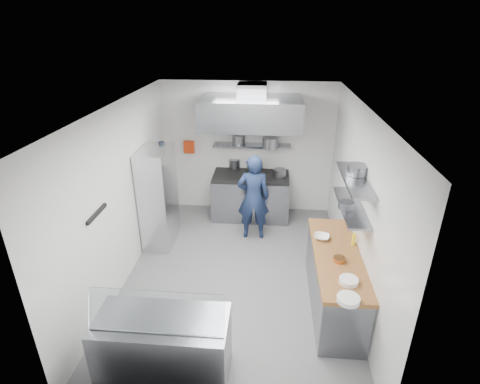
# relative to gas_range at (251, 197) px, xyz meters

# --- Properties ---
(floor) EXTENTS (5.00, 5.00, 0.00)m
(floor) POSITION_rel_gas_range_xyz_m (-0.10, -2.10, -0.45)
(floor) COLOR #545456
(floor) RESTS_ON ground
(ceiling) EXTENTS (5.00, 5.00, 0.00)m
(ceiling) POSITION_rel_gas_range_xyz_m (-0.10, -2.10, 2.35)
(ceiling) COLOR silver
(ceiling) RESTS_ON wall_back
(wall_back) EXTENTS (3.60, 2.80, 0.02)m
(wall_back) POSITION_rel_gas_range_xyz_m (-0.10, 0.40, 0.95)
(wall_back) COLOR white
(wall_back) RESTS_ON floor
(wall_front) EXTENTS (3.60, 2.80, 0.02)m
(wall_front) POSITION_rel_gas_range_xyz_m (-0.10, -4.60, 0.95)
(wall_front) COLOR white
(wall_front) RESTS_ON floor
(wall_left) EXTENTS (2.80, 5.00, 0.02)m
(wall_left) POSITION_rel_gas_range_xyz_m (-1.90, -2.10, 0.95)
(wall_left) COLOR white
(wall_left) RESTS_ON floor
(wall_right) EXTENTS (2.80, 5.00, 0.02)m
(wall_right) POSITION_rel_gas_range_xyz_m (1.70, -2.10, 0.95)
(wall_right) COLOR white
(wall_right) RESTS_ON floor
(gas_range) EXTENTS (1.60, 0.80, 0.90)m
(gas_range) POSITION_rel_gas_range_xyz_m (0.00, 0.00, 0.00)
(gas_range) COLOR gray
(gas_range) RESTS_ON floor
(cooktop) EXTENTS (1.57, 0.78, 0.06)m
(cooktop) POSITION_rel_gas_range_xyz_m (0.00, 0.00, 0.48)
(cooktop) COLOR black
(cooktop) RESTS_ON gas_range
(stock_pot_left) EXTENTS (0.25, 0.25, 0.20)m
(stock_pot_left) POSITION_rel_gas_range_xyz_m (-0.38, 0.40, 0.61)
(stock_pot_left) COLOR slate
(stock_pot_left) RESTS_ON cooktop
(stock_pot_mid) EXTENTS (0.30, 0.30, 0.24)m
(stock_pot_mid) POSITION_rel_gas_range_xyz_m (0.06, 0.10, 0.63)
(stock_pot_mid) COLOR slate
(stock_pot_mid) RESTS_ON cooktop
(stock_pot_right) EXTENTS (0.26, 0.26, 0.16)m
(stock_pot_right) POSITION_rel_gas_range_xyz_m (0.59, -0.04, 0.59)
(stock_pot_right) COLOR slate
(stock_pot_right) RESTS_ON cooktop
(over_range_shelf) EXTENTS (1.60, 0.30, 0.04)m
(over_range_shelf) POSITION_rel_gas_range_xyz_m (0.00, 0.24, 1.07)
(over_range_shelf) COLOR gray
(over_range_shelf) RESTS_ON wall_back
(shelf_pot_a) EXTENTS (0.26, 0.26, 0.18)m
(shelf_pot_a) POSITION_rel_gas_range_xyz_m (-0.28, 0.28, 1.18)
(shelf_pot_a) COLOR slate
(shelf_pot_a) RESTS_ON over_range_shelf
(shelf_pot_b) EXTENTS (0.31, 0.31, 0.22)m
(shelf_pot_b) POSITION_rel_gas_range_xyz_m (0.38, 0.03, 1.20)
(shelf_pot_b) COLOR slate
(shelf_pot_b) RESTS_ON over_range_shelf
(extractor_hood) EXTENTS (1.90, 1.15, 0.55)m
(extractor_hood) POSITION_rel_gas_range_xyz_m (0.00, -0.18, 1.85)
(extractor_hood) COLOR gray
(extractor_hood) RESTS_ON wall_back
(hood_duct) EXTENTS (0.55, 0.55, 0.24)m
(hood_duct) POSITION_rel_gas_range_xyz_m (0.00, 0.05, 2.23)
(hood_duct) COLOR slate
(hood_duct) RESTS_ON extractor_hood
(red_firebox) EXTENTS (0.22, 0.10, 0.26)m
(red_firebox) POSITION_rel_gas_range_xyz_m (-1.35, 0.34, 0.97)
(red_firebox) COLOR red
(red_firebox) RESTS_ON wall_back
(chef) EXTENTS (0.64, 0.44, 1.68)m
(chef) POSITION_rel_gas_range_xyz_m (0.09, -0.84, 0.39)
(chef) COLOR #162343
(chef) RESTS_ON floor
(wire_rack) EXTENTS (0.50, 0.90, 1.85)m
(wire_rack) POSITION_rel_gas_range_xyz_m (-1.63, -1.16, 0.48)
(wire_rack) COLOR silver
(wire_rack) RESTS_ON floor
(rack_bin_a) EXTENTS (0.17, 0.21, 0.19)m
(rack_bin_a) POSITION_rel_gas_range_xyz_m (-1.63, -1.08, 0.35)
(rack_bin_a) COLOR white
(rack_bin_a) RESTS_ON wire_rack
(rack_bin_b) EXTENTS (0.15, 0.19, 0.17)m
(rack_bin_b) POSITION_rel_gas_range_xyz_m (-1.63, -0.64, 0.85)
(rack_bin_b) COLOR yellow
(rack_bin_b) RESTS_ON wire_rack
(rack_jar) EXTENTS (0.11, 0.11, 0.18)m
(rack_jar) POSITION_rel_gas_range_xyz_m (-1.58, -0.85, 1.35)
(rack_jar) COLOR black
(rack_jar) RESTS_ON wire_rack
(knife_strip) EXTENTS (0.04, 0.55, 0.05)m
(knife_strip) POSITION_rel_gas_range_xyz_m (-1.88, -3.00, 1.10)
(knife_strip) COLOR black
(knife_strip) RESTS_ON wall_left
(prep_counter_base) EXTENTS (0.62, 2.00, 0.84)m
(prep_counter_base) POSITION_rel_gas_range_xyz_m (1.38, -2.70, -0.03)
(prep_counter_base) COLOR gray
(prep_counter_base) RESTS_ON floor
(prep_counter_top) EXTENTS (0.65, 2.04, 0.06)m
(prep_counter_top) POSITION_rel_gas_range_xyz_m (1.38, -2.70, 0.42)
(prep_counter_top) COLOR #985D2F
(prep_counter_top) RESTS_ON prep_counter_base
(plate_stack_a) EXTENTS (0.27, 0.27, 0.06)m
(plate_stack_a) POSITION_rel_gas_range_xyz_m (1.35, -3.68, 0.48)
(plate_stack_a) COLOR white
(plate_stack_a) RESTS_ON prep_counter_top
(plate_stack_b) EXTENTS (0.24, 0.24, 0.06)m
(plate_stack_b) POSITION_rel_gas_range_xyz_m (1.42, -3.33, 0.48)
(plate_stack_b) COLOR white
(plate_stack_b) RESTS_ON prep_counter_top
(copper_pan) EXTENTS (0.16, 0.16, 0.06)m
(copper_pan) POSITION_rel_gas_range_xyz_m (1.37, -2.87, 0.48)
(copper_pan) COLOR #C07636
(copper_pan) RESTS_ON prep_counter_top
(squeeze_bottle) EXTENTS (0.06, 0.06, 0.18)m
(squeeze_bottle) POSITION_rel_gas_range_xyz_m (1.64, -2.43, 0.54)
(squeeze_bottle) COLOR yellow
(squeeze_bottle) RESTS_ON prep_counter_top
(mixing_bowl) EXTENTS (0.27, 0.27, 0.06)m
(mixing_bowl) POSITION_rel_gas_range_xyz_m (1.20, -2.31, 0.48)
(mixing_bowl) COLOR white
(mixing_bowl) RESTS_ON prep_counter_top
(wall_shelf_lower) EXTENTS (0.30, 1.30, 0.04)m
(wall_shelf_lower) POSITION_rel_gas_range_xyz_m (1.54, -2.40, 1.05)
(wall_shelf_lower) COLOR gray
(wall_shelf_lower) RESTS_ON wall_right
(wall_shelf_upper) EXTENTS (0.30, 1.30, 0.04)m
(wall_shelf_upper) POSITION_rel_gas_range_xyz_m (1.54, -2.40, 1.47)
(wall_shelf_upper) COLOR gray
(wall_shelf_upper) RESTS_ON wall_right
(shelf_pot_c) EXTENTS (0.22, 0.22, 0.10)m
(shelf_pot_c) POSITION_rel_gas_range_xyz_m (1.45, -2.50, 1.12)
(shelf_pot_c) COLOR slate
(shelf_pot_c) RESTS_ON wall_shelf_lower
(shelf_pot_d) EXTENTS (0.28, 0.28, 0.14)m
(shelf_pot_d) POSITION_rel_gas_range_xyz_m (1.59, -2.28, 1.56)
(shelf_pot_d) COLOR slate
(shelf_pot_d) RESTS_ON wall_shelf_upper
(display_case) EXTENTS (1.50, 0.70, 0.85)m
(display_case) POSITION_rel_gas_range_xyz_m (-0.76, -4.10, -0.03)
(display_case) COLOR gray
(display_case) RESTS_ON floor
(display_glass) EXTENTS (1.47, 0.19, 0.42)m
(display_glass) POSITION_rel_gas_range_xyz_m (-0.76, -4.22, 0.62)
(display_glass) COLOR silver
(display_glass) RESTS_ON display_case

